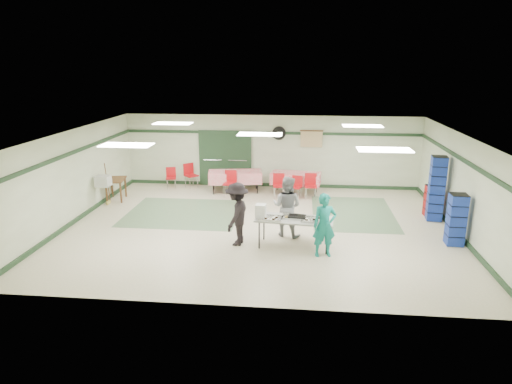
# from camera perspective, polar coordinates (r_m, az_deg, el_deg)

# --- Properties ---
(floor) EXTENTS (11.00, 11.00, 0.00)m
(floor) POSITION_cam_1_polar(r_m,az_deg,el_deg) (13.22, 0.46, -4.33)
(floor) COLOR beige
(floor) RESTS_ON ground
(ceiling) EXTENTS (11.00, 11.00, 0.00)m
(ceiling) POSITION_cam_1_polar(r_m,az_deg,el_deg) (12.54, 0.49, 7.32)
(ceiling) COLOR white
(ceiling) RESTS_ON wall_back
(wall_back) EXTENTS (11.00, 0.00, 11.00)m
(wall_back) POSITION_cam_1_polar(r_m,az_deg,el_deg) (17.19, 1.87, 5.10)
(wall_back) COLOR beige
(wall_back) RESTS_ON floor
(wall_front) EXTENTS (11.00, 0.00, 11.00)m
(wall_front) POSITION_cam_1_polar(r_m,az_deg,el_deg) (8.56, -2.31, -6.22)
(wall_front) COLOR beige
(wall_front) RESTS_ON floor
(wall_left) EXTENTS (0.00, 9.00, 9.00)m
(wall_left) POSITION_cam_1_polar(r_m,az_deg,el_deg) (14.39, -21.91, 1.80)
(wall_left) COLOR beige
(wall_left) RESTS_ON floor
(wall_right) EXTENTS (0.00, 9.00, 9.00)m
(wall_right) POSITION_cam_1_polar(r_m,az_deg,el_deg) (13.49, 24.43, 0.63)
(wall_right) COLOR beige
(wall_right) RESTS_ON floor
(trim_back) EXTENTS (11.00, 0.06, 0.10)m
(trim_back) POSITION_cam_1_polar(r_m,az_deg,el_deg) (17.05, 1.88, 7.39)
(trim_back) COLOR #1E3821
(trim_back) RESTS_ON wall_back
(baseboard_back) EXTENTS (11.00, 0.06, 0.12)m
(baseboard_back) POSITION_cam_1_polar(r_m,az_deg,el_deg) (17.45, 1.82, 0.92)
(baseboard_back) COLOR #1E3821
(baseboard_back) RESTS_ON floor
(trim_left) EXTENTS (0.06, 9.00, 0.10)m
(trim_left) POSITION_cam_1_polar(r_m,az_deg,el_deg) (14.23, -22.09, 4.53)
(trim_left) COLOR #1E3821
(trim_left) RESTS_ON wall_back
(baseboard_left) EXTENTS (0.06, 9.00, 0.12)m
(baseboard_left) POSITION_cam_1_polar(r_m,az_deg,el_deg) (14.72, -21.29, -3.08)
(baseboard_left) COLOR #1E3821
(baseboard_left) RESTS_ON floor
(trim_right) EXTENTS (0.06, 9.00, 0.10)m
(trim_right) POSITION_cam_1_polar(r_m,az_deg,el_deg) (13.33, 24.65, 3.54)
(trim_right) COLOR #1E3821
(trim_right) RESTS_ON wall_back
(baseboard_right) EXTENTS (0.06, 9.00, 0.12)m
(baseboard_right) POSITION_cam_1_polar(r_m,az_deg,el_deg) (13.85, 23.71, -4.52)
(baseboard_right) COLOR #1E3821
(baseboard_right) RESTS_ON floor
(green_patch_a) EXTENTS (3.50, 3.00, 0.01)m
(green_patch_a) POSITION_cam_1_polar(r_m,az_deg,el_deg) (14.57, -9.01, -2.57)
(green_patch_a) COLOR #62825F
(green_patch_a) RESTS_ON floor
(green_patch_b) EXTENTS (2.50, 3.50, 0.01)m
(green_patch_b) POSITION_cam_1_polar(r_m,az_deg,el_deg) (14.68, 11.98, -2.59)
(green_patch_b) COLOR #62825F
(green_patch_b) RESTS_ON floor
(double_door_left) EXTENTS (0.90, 0.06, 2.10)m
(double_door_left) POSITION_cam_1_polar(r_m,az_deg,el_deg) (17.48, -5.39, 4.21)
(double_door_left) COLOR gray
(double_door_left) RESTS_ON floor
(double_door_right) EXTENTS (0.90, 0.06, 2.10)m
(double_door_right) POSITION_cam_1_polar(r_m,az_deg,el_deg) (17.32, -2.30, 4.16)
(double_door_right) COLOR gray
(double_door_right) RESTS_ON floor
(door_frame) EXTENTS (2.00, 0.03, 2.15)m
(door_frame) POSITION_cam_1_polar(r_m,az_deg,el_deg) (17.38, -3.88, 4.17)
(door_frame) COLOR #1E3821
(door_frame) RESTS_ON floor
(wall_fan) EXTENTS (0.50, 0.10, 0.50)m
(wall_fan) POSITION_cam_1_polar(r_m,az_deg,el_deg) (17.00, 2.89, 7.36)
(wall_fan) COLOR black
(wall_fan) RESTS_ON wall_back
(scroll_banner) EXTENTS (0.80, 0.02, 0.60)m
(scroll_banner) POSITION_cam_1_polar(r_m,az_deg,el_deg) (17.01, 6.95, 6.58)
(scroll_banner) COLOR tan
(scroll_banner) RESTS_ON wall_back
(serving_table) EXTENTS (2.03, 1.00, 0.76)m
(serving_table) POSITION_cam_1_polar(r_m,az_deg,el_deg) (11.62, 4.82, -3.52)
(serving_table) COLOR #A4A5A0
(serving_table) RESTS_ON floor
(sheet_tray_right) EXTENTS (0.65, 0.52, 0.02)m
(sheet_tray_right) POSITION_cam_1_polar(r_m,az_deg,el_deg) (11.52, 7.22, -3.49)
(sheet_tray_right) COLOR silver
(sheet_tray_right) RESTS_ON serving_table
(sheet_tray_mid) EXTENTS (0.61, 0.49, 0.02)m
(sheet_tray_mid) POSITION_cam_1_polar(r_m,az_deg,el_deg) (11.68, 4.67, -3.14)
(sheet_tray_mid) COLOR silver
(sheet_tray_mid) RESTS_ON serving_table
(sheet_tray_left) EXTENTS (0.63, 0.50, 0.02)m
(sheet_tray_left) POSITION_cam_1_polar(r_m,az_deg,el_deg) (11.55, 1.83, -3.31)
(sheet_tray_left) COLOR silver
(sheet_tray_left) RESTS_ON serving_table
(baking_pan) EXTENTS (0.47, 0.32, 0.08)m
(baking_pan) POSITION_cam_1_polar(r_m,az_deg,el_deg) (11.60, 5.16, -3.15)
(baking_pan) COLOR black
(baking_pan) RESTS_ON serving_table
(foam_box_stack) EXTENTS (0.27, 0.26, 0.34)m
(foam_box_stack) POSITION_cam_1_polar(r_m,az_deg,el_deg) (11.61, 0.59, -2.37)
(foam_box_stack) COLOR white
(foam_box_stack) RESTS_ON serving_table
(volunteer_teal) EXTENTS (0.64, 0.49, 1.57)m
(volunteer_teal) POSITION_cam_1_polar(r_m,az_deg,el_deg) (11.14, 8.55, -4.14)
(volunteer_teal) COLOR #127F75
(volunteer_teal) RESTS_ON floor
(volunteer_grey) EXTENTS (0.97, 0.86, 1.66)m
(volunteer_grey) POSITION_cam_1_polar(r_m,az_deg,el_deg) (12.31, 3.88, -1.82)
(volunteer_grey) COLOR gray
(volunteer_grey) RESTS_ON floor
(volunteer_dark) EXTENTS (0.80, 1.16, 1.65)m
(volunteer_dark) POSITION_cam_1_polar(r_m,az_deg,el_deg) (11.72, -2.40, -2.77)
(volunteer_dark) COLOR black
(volunteer_dark) RESTS_ON floor
(dining_table_a) EXTENTS (1.83, 0.99, 0.77)m
(dining_table_a) POSITION_cam_1_polar(r_m,az_deg,el_deg) (16.45, 4.98, 1.76)
(dining_table_a) COLOR red
(dining_table_a) RESTS_ON floor
(dining_table_b) EXTENTS (2.02, 1.15, 0.77)m
(dining_table_b) POSITION_cam_1_polar(r_m,az_deg,el_deg) (16.62, -2.63, 1.95)
(dining_table_b) COLOR red
(dining_table_b) RESTS_ON floor
(chair_a) EXTENTS (0.46, 0.46, 0.78)m
(chair_a) POSITION_cam_1_polar(r_m,az_deg,el_deg) (15.91, 5.09, 0.93)
(chair_a) COLOR red
(chair_a) RESTS_ON floor
(chair_b) EXTENTS (0.44, 0.44, 0.84)m
(chair_b) POSITION_cam_1_polar(r_m,az_deg,el_deg) (15.93, 2.86, 1.13)
(chair_b) COLOR red
(chair_b) RESTS_ON floor
(chair_c) EXTENTS (0.42, 0.42, 0.87)m
(chair_c) POSITION_cam_1_polar(r_m,az_deg,el_deg) (15.91, 6.86, 1.09)
(chair_c) COLOR red
(chair_c) RESTS_ON floor
(chair_d) EXTENTS (0.45, 0.45, 0.91)m
(chair_d) POSITION_cam_1_polar(r_m,az_deg,el_deg) (16.10, -3.24, 1.44)
(chair_d) COLOR red
(chair_d) RESTS_ON floor
(chair_loose_a) EXTENTS (0.60, 0.60, 0.91)m
(chair_loose_a) POSITION_cam_1_polar(r_m,az_deg,el_deg) (17.40, -8.26, 2.40)
(chair_loose_a) COLOR red
(chair_loose_a) RESTS_ON floor
(chair_loose_b) EXTENTS (0.44, 0.44, 0.78)m
(chair_loose_b) POSITION_cam_1_polar(r_m,az_deg,el_deg) (17.42, -10.58, 2.03)
(chair_loose_b) COLOR red
(chair_loose_b) RESTS_ON floor
(crate_stack_blue_a) EXTENTS (0.47, 0.47, 1.95)m
(crate_stack_blue_a) POSITION_cam_1_polar(r_m,az_deg,el_deg) (14.49, 21.63, 0.40)
(crate_stack_blue_a) COLOR #1B34A3
(crate_stack_blue_a) RESTS_ON floor
(crate_stack_red) EXTENTS (0.41, 0.41, 0.97)m
(crate_stack_red) POSITION_cam_1_polar(r_m,az_deg,el_deg) (14.95, 21.09, -1.05)
(crate_stack_red) COLOR #9C0F10
(crate_stack_red) RESTS_ON floor
(crate_stack_blue_b) EXTENTS (0.43, 0.43, 1.37)m
(crate_stack_blue_b) POSITION_cam_1_polar(r_m,az_deg,el_deg) (12.80, 23.75, -3.18)
(crate_stack_blue_b) COLOR #1B34A3
(crate_stack_blue_b) RESTS_ON floor
(printer_table) EXTENTS (0.72, 0.98, 0.74)m
(printer_table) POSITION_cam_1_polar(r_m,az_deg,el_deg) (16.29, -17.14, 1.23)
(printer_table) COLOR brown
(printer_table) RESTS_ON floor
(office_printer) EXTENTS (0.44, 0.39, 0.34)m
(office_printer) POSITION_cam_1_polar(r_m,az_deg,el_deg) (15.38, -18.57, 1.32)
(office_printer) COLOR #B4B5B0
(office_printer) RESTS_ON printer_table
(broom) EXTENTS (0.07, 0.23, 1.39)m
(broom) POSITION_cam_1_polar(r_m,az_deg,el_deg) (15.88, -18.08, 1.09)
(broom) COLOR brown
(broom) RESTS_ON floor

